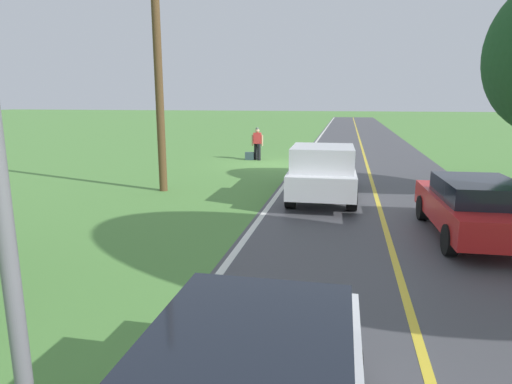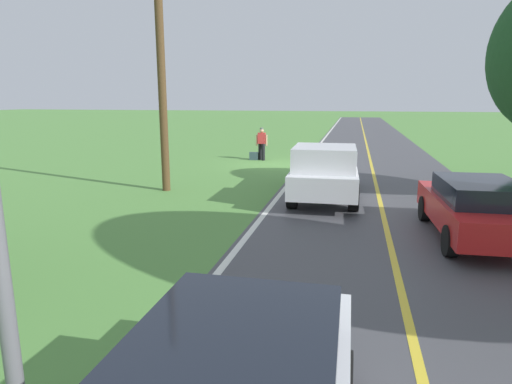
% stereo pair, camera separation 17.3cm
% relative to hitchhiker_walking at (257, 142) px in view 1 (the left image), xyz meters
% --- Properties ---
extents(ground_plane, '(200.00, 200.00, 0.00)m').
position_rel_hitchhiker_walking_xyz_m(ground_plane, '(-1.17, 1.46, -0.98)').
color(ground_plane, '#568E42').
extents(road_surface, '(6.97, 120.00, 0.00)m').
position_rel_hitchhiker_walking_xyz_m(road_surface, '(-5.72, 1.46, -0.98)').
color(road_surface, '#47474C').
rests_on(road_surface, ground).
extents(lane_edge_line, '(0.16, 117.60, 0.00)m').
position_rel_hitchhiker_walking_xyz_m(lane_edge_line, '(-2.41, 1.46, -0.98)').
color(lane_edge_line, silver).
rests_on(lane_edge_line, ground).
extents(lane_centre_line, '(0.14, 117.60, 0.00)m').
position_rel_hitchhiker_walking_xyz_m(lane_centre_line, '(-5.72, 1.46, -0.98)').
color(lane_centre_line, gold).
rests_on(lane_centre_line, ground).
extents(hitchhiker_walking, '(0.62, 0.51, 1.75)m').
position_rel_hitchhiker_walking_xyz_m(hitchhiker_walking, '(0.00, 0.00, 0.00)').
color(hitchhiker_walking, black).
rests_on(hitchhiker_walking, ground).
extents(suitcase_carried, '(0.47, 0.22, 0.42)m').
position_rel_hitchhiker_walking_xyz_m(suitcase_carried, '(0.42, 0.10, -0.77)').
color(suitcase_carried, '#384C56').
rests_on(suitcase_carried, ground).
extents(pickup_truck_passing, '(2.20, 5.45, 1.82)m').
position_rel_hitchhiker_walking_xyz_m(pickup_truck_passing, '(-3.95, 8.70, -0.01)').
color(pickup_truck_passing, silver).
rests_on(pickup_truck_passing, ground).
extents(sedan_mid_oncoming, '(2.05, 4.46, 1.41)m').
position_rel_hitchhiker_walking_xyz_m(sedan_mid_oncoming, '(-7.66, 12.15, -0.23)').
color(sedan_mid_oncoming, red).
rests_on(sedan_mid_oncoming, ground).
extents(utility_pole_roadside, '(0.28, 0.28, 8.98)m').
position_rel_hitchhiker_walking_xyz_m(utility_pole_roadside, '(1.69, 8.57, 3.51)').
color(utility_pole_roadside, brown).
rests_on(utility_pole_roadside, ground).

